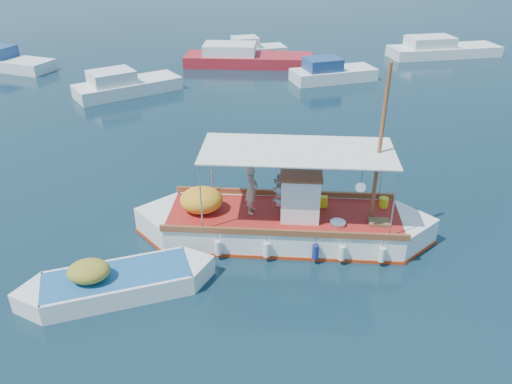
{
  "coord_description": "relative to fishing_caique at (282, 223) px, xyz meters",
  "views": [
    {
      "loc": [
        -1.74,
        -14.41,
        9.81
      ],
      "look_at": [
        -0.66,
        0.0,
        1.88
      ],
      "focal_mm": 35.0,
      "sensor_mm": 36.0,
      "label": 1
    }
  ],
  "objects": [
    {
      "name": "bg_boat_nw",
      "position": [
        -7.97,
        16.98,
        -0.07
      ],
      "size": [
        6.88,
        5.3,
        1.8
      ],
      "rotation": [
        0.0,
        0.0,
        0.51
      ],
      "color": "silver",
      "rests_on": "ground"
    },
    {
      "name": "bg_boat_far_w",
      "position": [
        -17.81,
        23.88,
        -0.07
      ],
      "size": [
        7.44,
        5.14,
        1.8
      ],
      "rotation": [
        0.0,
        0.0,
        -0.44
      ],
      "color": "silver",
      "rests_on": "ground"
    },
    {
      "name": "dinghy",
      "position": [
        -5.26,
        -2.57,
        -0.26
      ],
      "size": [
        5.74,
        2.63,
        1.44
      ],
      "rotation": [
        0.0,
        0.0,
        0.24
      ],
      "color": "white",
      "rests_on": "ground"
    },
    {
      "name": "bg_boat_n",
      "position": [
        0.01,
        23.51,
        -0.07
      ],
      "size": [
        9.94,
        4.14,
        1.8
      ],
      "rotation": [
        0.0,
        0.0,
        -0.14
      ],
      "color": "maroon",
      "rests_on": "ground"
    },
    {
      "name": "bg_boat_e",
      "position": [
        16.0,
        25.17,
        -0.07
      ],
      "size": [
        9.21,
        3.62,
        1.8
      ],
      "rotation": [
        0.0,
        0.0,
        0.12
      ],
      "color": "silver",
      "rests_on": "ground"
    },
    {
      "name": "bg_boat_far_n",
      "position": [
        0.76,
        26.12,
        -0.07
      ],
      "size": [
        5.29,
        2.93,
        1.8
      ],
      "rotation": [
        0.0,
        0.0,
        0.19
      ],
      "color": "silver",
      "rests_on": "ground"
    },
    {
      "name": "fishing_caique",
      "position": [
        0.0,
        0.0,
        0.0
      ],
      "size": [
        10.38,
        3.97,
        6.4
      ],
      "rotation": [
        0.0,
        0.0,
        -0.15
      ],
      "color": "white",
      "rests_on": "ground"
    },
    {
      "name": "bg_boat_ne",
      "position": [
        5.69,
        18.94,
        -0.07
      ],
      "size": [
        6.1,
        3.47,
        1.8
      ],
      "rotation": [
        0.0,
        0.0,
        0.23
      ],
      "color": "silver",
      "rests_on": "ground"
    },
    {
      "name": "ground",
      "position": [
        -0.25,
        -0.08,
        -0.56
      ],
      "size": [
        160.0,
        160.0,
        0.0
      ],
      "primitive_type": "plane",
      "color": "black",
      "rests_on": "ground"
    }
  ]
}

